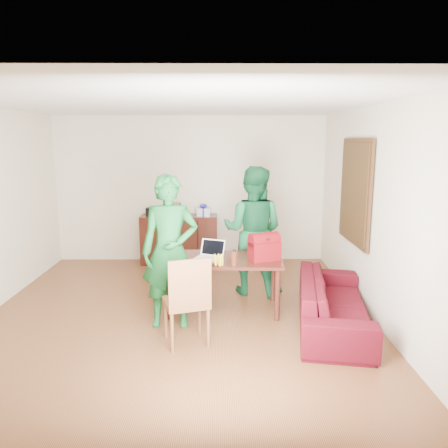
{
  "coord_description": "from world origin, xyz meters",
  "views": [
    {
      "loc": [
        0.55,
        -5.39,
        2.27
      ],
      "look_at": [
        0.61,
        0.42,
        1.14
      ],
      "focal_mm": 35.0,
      "sensor_mm": 36.0,
      "label": 1
    }
  ],
  "objects_px": {
    "laptop": "(208,256)",
    "red_bag": "(264,249)",
    "chair": "(187,318)",
    "person_near": "(170,251)",
    "person_far": "(253,231)",
    "bottle": "(234,257)",
    "sofa": "(333,302)",
    "table": "(224,264)"
  },
  "relations": [
    {
      "from": "laptop",
      "to": "red_bag",
      "type": "xyz_separation_m",
      "value": [
        0.73,
        -0.04,
        0.1
      ]
    },
    {
      "from": "chair",
      "to": "red_bag",
      "type": "height_order",
      "value": "chair"
    },
    {
      "from": "person_near",
      "to": "person_far",
      "type": "relative_size",
      "value": 0.99
    },
    {
      "from": "chair",
      "to": "person_far",
      "type": "bearing_deg",
      "value": 45.73
    },
    {
      "from": "person_far",
      "to": "red_bag",
      "type": "distance_m",
      "value": 0.78
    },
    {
      "from": "chair",
      "to": "person_near",
      "type": "xyz_separation_m",
      "value": [
        -0.23,
        0.52,
        0.64
      ]
    },
    {
      "from": "person_far",
      "to": "bottle",
      "type": "xyz_separation_m",
      "value": [
        -0.31,
        -1.01,
        -0.13
      ]
    },
    {
      "from": "person_far",
      "to": "laptop",
      "type": "bearing_deg",
      "value": 66.79
    },
    {
      "from": "person_near",
      "to": "bottle",
      "type": "distance_m",
      "value": 0.81
    },
    {
      "from": "person_near",
      "to": "bottle",
      "type": "height_order",
      "value": "person_near"
    },
    {
      "from": "sofa",
      "to": "bottle",
      "type": "bearing_deg",
      "value": 90.84
    },
    {
      "from": "laptop",
      "to": "table",
      "type": "bearing_deg",
      "value": 37.07
    },
    {
      "from": "laptop",
      "to": "chair",
      "type": "bearing_deg",
      "value": -80.24
    },
    {
      "from": "person_far",
      "to": "sofa",
      "type": "height_order",
      "value": "person_far"
    },
    {
      "from": "sofa",
      "to": "table",
      "type": "bearing_deg",
      "value": 78.36
    },
    {
      "from": "person_near",
      "to": "person_far",
      "type": "height_order",
      "value": "person_far"
    },
    {
      "from": "laptop",
      "to": "person_far",
      "type": "bearing_deg",
      "value": 71.24
    },
    {
      "from": "table",
      "to": "person_near",
      "type": "xyz_separation_m",
      "value": [
        -0.66,
        -0.49,
        0.31
      ]
    },
    {
      "from": "person_near",
      "to": "laptop",
      "type": "xyz_separation_m",
      "value": [
        0.45,
        0.43,
        -0.17
      ]
    },
    {
      "from": "bottle",
      "to": "red_bag",
      "type": "distance_m",
      "value": 0.47
    },
    {
      "from": "person_near",
      "to": "sofa",
      "type": "bearing_deg",
      "value": -3.26
    },
    {
      "from": "table",
      "to": "bottle",
      "type": "bearing_deg",
      "value": -67.56
    },
    {
      "from": "chair",
      "to": "sofa",
      "type": "bearing_deg",
      "value": -2.09
    },
    {
      "from": "red_bag",
      "to": "chair",
      "type": "bearing_deg",
      "value": -156.73
    },
    {
      "from": "person_far",
      "to": "bottle",
      "type": "relative_size",
      "value": 9.48
    },
    {
      "from": "red_bag",
      "to": "person_near",
      "type": "bearing_deg",
      "value": 177.8
    },
    {
      "from": "bottle",
      "to": "person_far",
      "type": "bearing_deg",
      "value": 72.84
    },
    {
      "from": "laptop",
      "to": "bottle",
      "type": "relative_size",
      "value": 2.01
    },
    {
      "from": "laptop",
      "to": "sofa",
      "type": "distance_m",
      "value": 1.69
    },
    {
      "from": "person_far",
      "to": "red_bag",
      "type": "height_order",
      "value": "person_far"
    },
    {
      "from": "table",
      "to": "chair",
      "type": "height_order",
      "value": "chair"
    },
    {
      "from": "laptop",
      "to": "red_bag",
      "type": "distance_m",
      "value": 0.74
    },
    {
      "from": "person_near",
      "to": "laptop",
      "type": "bearing_deg",
      "value": 41.78
    },
    {
      "from": "bottle",
      "to": "person_near",
      "type": "bearing_deg",
      "value": -169.09
    },
    {
      "from": "chair",
      "to": "table",
      "type": "bearing_deg",
      "value": 49.75
    },
    {
      "from": "sofa",
      "to": "chair",
      "type": "bearing_deg",
      "value": 114.97
    },
    {
      "from": "person_far",
      "to": "laptop",
      "type": "distance_m",
      "value": 0.99
    },
    {
      "from": "table",
      "to": "person_far",
      "type": "bearing_deg",
      "value": 60.02
    },
    {
      "from": "person_near",
      "to": "table",
      "type": "bearing_deg",
      "value": 34.3
    },
    {
      "from": "red_bag",
      "to": "sofa",
      "type": "xyz_separation_m",
      "value": [
        0.82,
        -0.44,
        -0.56
      ]
    },
    {
      "from": "chair",
      "to": "red_bag",
      "type": "xyz_separation_m",
      "value": [
        0.95,
        0.91,
        0.56
      ]
    },
    {
      "from": "person_far",
      "to": "laptop",
      "type": "xyz_separation_m",
      "value": [
        -0.64,
        -0.73,
        -0.18
      ]
    }
  ]
}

